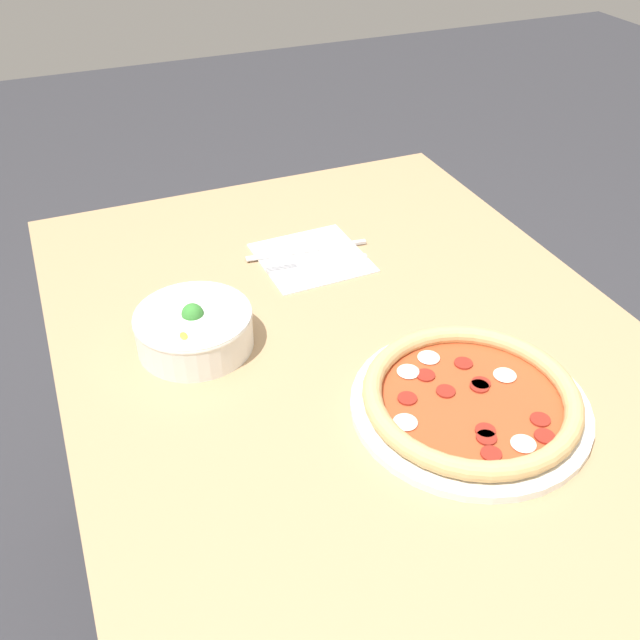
# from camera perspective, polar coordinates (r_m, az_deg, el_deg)

# --- Properties ---
(ground_plane) EXTENTS (8.00, 8.00, 0.00)m
(ground_plane) POSITION_cam_1_polar(r_m,az_deg,el_deg) (1.63, 2.20, -22.78)
(ground_plane) COLOR #333338
(dining_table) EXTENTS (1.17, 0.86, 0.74)m
(dining_table) POSITION_cam_1_polar(r_m,az_deg,el_deg) (1.14, 2.94, -6.27)
(dining_table) COLOR tan
(dining_table) RESTS_ON ground_plane
(pizza) EXTENTS (0.32, 0.32, 0.04)m
(pizza) POSITION_cam_1_polar(r_m,az_deg,el_deg) (0.97, 11.95, -6.24)
(pizza) COLOR white
(pizza) RESTS_ON dining_table
(bowl) EXTENTS (0.17, 0.17, 0.07)m
(bowl) POSITION_cam_1_polar(r_m,az_deg,el_deg) (1.06, -10.04, -0.52)
(bowl) COLOR white
(bowl) RESTS_ON dining_table
(napkin) EXTENTS (0.18, 0.18, 0.00)m
(napkin) POSITION_cam_1_polar(r_m,az_deg,el_deg) (1.26, -0.68, 5.00)
(napkin) COLOR white
(napkin) RESTS_ON dining_table
(fork) EXTENTS (0.03, 0.18, 0.00)m
(fork) POSITION_cam_1_polar(r_m,az_deg,el_deg) (1.24, -0.13, 4.57)
(fork) COLOR silver
(fork) RESTS_ON napkin
(knife) EXTENTS (0.04, 0.22, 0.01)m
(knife) POSITION_cam_1_polar(r_m,az_deg,el_deg) (1.28, -0.63, 5.68)
(knife) COLOR silver
(knife) RESTS_ON napkin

